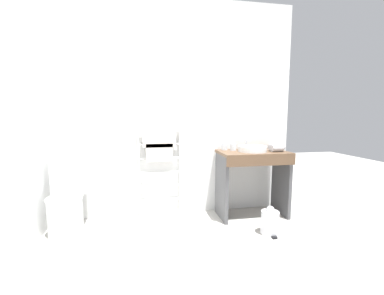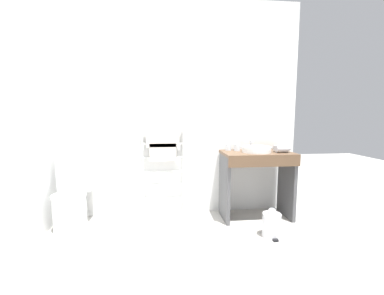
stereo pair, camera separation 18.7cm
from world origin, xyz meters
TOP-DOWN VIEW (x-y plane):
  - ground_plane at (0.00, 0.00)m, footprint 12.00×12.00m
  - wall_back at (0.00, 1.48)m, footprint 3.12×0.12m
  - wall_side at (-1.50, 0.71)m, footprint 0.12×2.10m
  - toilet at (-1.19, 1.07)m, footprint 0.36×0.52m
  - towel_radiator at (-0.18, 1.36)m, footprint 0.54×0.06m
  - vanity_counter at (0.96, 1.13)m, footprint 0.84×0.51m
  - sink_basin at (0.94, 1.12)m, footprint 0.34×0.34m
  - faucet at (0.94, 1.30)m, footprint 0.02×0.10m
  - cup_near_wall at (0.65, 1.31)m, footprint 0.08×0.08m
  - cup_near_edge at (0.74, 1.25)m, footprint 0.07×0.07m
  - hair_dryer at (1.24, 1.07)m, footprint 0.19×0.17m
  - trash_bin at (0.95, 0.63)m, footprint 0.19×0.22m
  - bath_mat at (-1.11, 0.39)m, footprint 0.56×0.36m

SIDE VIEW (x-z plane):
  - ground_plane at x=0.00m, z-range 0.00..0.00m
  - bath_mat at x=-1.11m, z-range 0.00..0.01m
  - trash_bin at x=0.95m, z-range -0.02..0.29m
  - toilet at x=-1.19m, z-range -0.06..0.75m
  - vanity_counter at x=0.96m, z-range 0.14..0.96m
  - towel_radiator at x=-0.18m, z-range 0.25..1.38m
  - sink_basin at x=0.94m, z-range 0.83..0.90m
  - cup_near_wall at x=0.65m, z-range 0.83..0.91m
  - cup_near_edge at x=0.74m, z-range 0.83..0.91m
  - hair_dryer at x=1.24m, z-range 0.83..0.91m
  - faucet at x=0.94m, z-range 0.85..0.98m
  - wall_back at x=0.00m, z-range 0.00..2.68m
  - wall_side at x=-1.50m, z-range 0.00..2.68m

